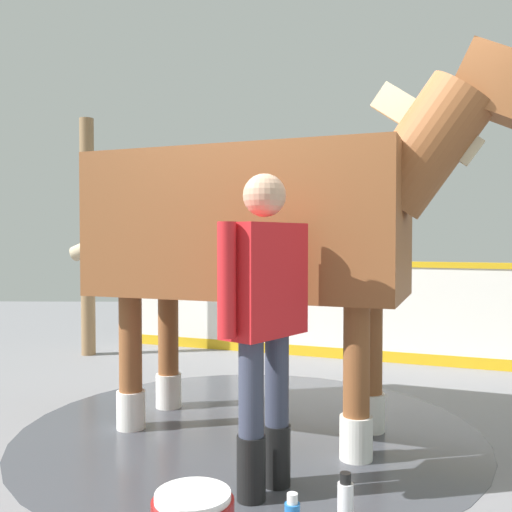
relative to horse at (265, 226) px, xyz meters
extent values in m
cube|color=gray|center=(-0.01, -0.19, -1.44)|extent=(16.00, 16.00, 0.02)
cylinder|color=#42444C|center=(0.04, 0.11, -1.42)|extent=(3.20, 3.20, 0.00)
cube|color=white|center=(2.45, -0.76, -0.91)|extent=(1.81, 4.93, 1.03)
cube|color=gold|center=(2.45, -0.76, -0.36)|extent=(1.84, 4.94, 0.06)
cube|color=gold|center=(2.45, -0.76, -1.37)|extent=(1.82, 4.93, 0.12)
cylinder|color=olive|center=(2.57, 2.03, -0.07)|extent=(0.16, 0.16, 2.71)
cube|color=brown|center=(0.04, 0.11, 0.01)|extent=(1.62, 2.30, 0.97)
cylinder|color=brown|center=(0.02, -0.73, -0.95)|extent=(0.16, 0.16, 0.95)
cylinder|color=silver|center=(0.02, -0.73, -1.29)|extent=(0.20, 0.20, 0.27)
cylinder|color=brown|center=(-0.48, -0.55, -0.95)|extent=(0.16, 0.16, 0.95)
cylinder|color=silver|center=(-0.48, -0.55, -1.29)|extent=(0.20, 0.20, 0.27)
cylinder|color=brown|center=(0.56, 0.76, -0.95)|extent=(0.16, 0.16, 0.95)
cylinder|color=silver|center=(0.56, 0.76, -1.29)|extent=(0.20, 0.20, 0.27)
cylinder|color=brown|center=(0.05, 0.95, -0.95)|extent=(0.16, 0.16, 0.95)
cylinder|color=silver|center=(0.05, 0.95, -1.29)|extent=(0.20, 0.20, 0.27)
cylinder|color=brown|center=(-0.36, -0.99, 0.48)|extent=(0.69, 0.91, 0.90)
cube|color=#C6B793|center=(-0.36, -0.99, 0.63)|extent=(0.29, 0.66, 0.55)
cube|color=brown|center=(-0.51, -1.41, 0.80)|extent=(0.48, 0.71, 0.56)
cylinder|color=#C6B793|center=(0.42, 1.19, -0.09)|extent=(0.35, 0.70, 0.35)
cylinder|color=black|center=(-1.03, 0.07, -1.26)|extent=(0.15, 0.15, 0.33)
cylinder|color=#383D51|center=(-1.03, 0.07, -0.84)|extent=(0.13, 0.13, 0.50)
cylinder|color=black|center=(-0.85, -0.06, -1.26)|extent=(0.15, 0.15, 0.33)
cylinder|color=#383D51|center=(-0.85, -0.06, -0.84)|extent=(0.13, 0.13, 0.50)
cube|color=red|center=(-0.94, 0.00, -0.30)|extent=(0.52, 0.47, 0.59)
cylinder|color=red|center=(-1.17, 0.18, -0.28)|extent=(0.09, 0.09, 0.56)
cylinder|color=red|center=(-0.71, -0.18, -0.28)|extent=(0.09, 0.09, 0.56)
sphere|color=tan|center=(-0.94, 0.00, 0.14)|extent=(0.23, 0.23, 0.23)
cylinder|color=white|center=(-1.63, 0.29, -1.13)|extent=(0.31, 0.31, 0.03)
cylinder|color=white|center=(-1.32, -0.37, -1.32)|extent=(0.07, 0.07, 0.22)
cylinder|color=black|center=(-1.32, -0.37, -1.18)|extent=(0.05, 0.05, 0.05)
cylinder|color=white|center=(-1.48, -0.12, -1.20)|extent=(0.05, 0.05, 0.04)
camera|label=1|loc=(-3.89, 0.00, -0.08)|focal=39.74mm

